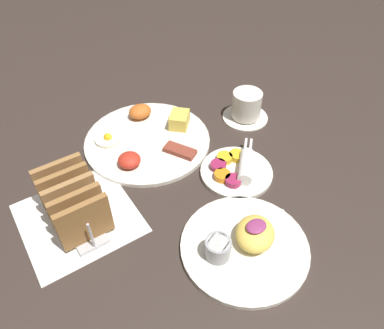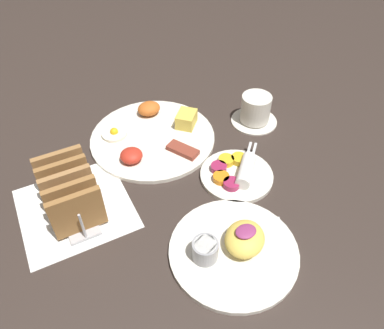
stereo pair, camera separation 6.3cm
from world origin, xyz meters
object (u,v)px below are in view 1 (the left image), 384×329
Objects in this scene: coffee_cup at (246,107)px; toast_rack at (73,202)px; plate_condiments at (236,169)px; plate_breakfast at (148,138)px; plate_foreground at (244,243)px.

toast_rack is at bearing -171.28° from coffee_cup.
plate_condiments is 0.94× the size of toast_rack.
plate_breakfast is 1.83× the size of plate_condiments.
plate_foreground reaches higher than plate_breakfast.
plate_foreground is at bearing -123.82° from plate_condiments.
coffee_cup reaches higher than plate_breakfast.
plate_foreground is (-0.11, -0.16, 0.00)m from plate_condiments.
coffee_cup is (0.50, 0.08, -0.02)m from toast_rack.
plate_breakfast is at bearing 30.08° from toast_rack.
plate_breakfast is at bearing 90.43° from plate_foreground.
plate_condiments is 0.36m from toast_rack.
coffee_cup is (0.15, 0.15, 0.02)m from plate_condiments.
plate_breakfast is 0.27m from coffee_cup.
plate_condiments is (0.11, -0.21, 0.00)m from plate_breakfast.
plate_condiments is 0.20m from plate_foreground.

